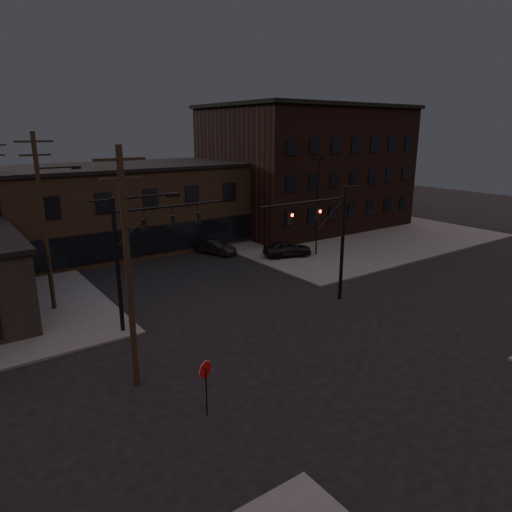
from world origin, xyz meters
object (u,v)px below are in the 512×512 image
(traffic_signal_far, at_px, (138,247))
(stop_sign, at_px, (206,375))
(traffic_signal_near, at_px, (331,233))
(parked_car_lot_a, at_px, (287,248))
(car_crossing, at_px, (215,247))
(parked_car_lot_b, at_px, (262,228))

(traffic_signal_far, bearing_deg, stop_sign, -97.32)
(traffic_signal_near, bearing_deg, traffic_signal_far, 163.83)
(traffic_signal_near, height_order, traffic_signal_far, same)
(stop_sign, distance_m, parked_car_lot_a, 24.93)
(traffic_signal_far, bearing_deg, car_crossing, 44.78)
(parked_car_lot_b, bearing_deg, parked_car_lot_a, 164.63)
(traffic_signal_far, xyz_separation_m, parked_car_lot_a, (16.98, 6.96, -4.10))
(traffic_signal_far, relative_size, parked_car_lot_a, 1.78)
(stop_sign, relative_size, car_crossing, 0.59)
(traffic_signal_near, distance_m, parked_car_lot_a, 12.23)
(parked_car_lot_a, relative_size, parked_car_lot_b, 0.94)
(traffic_signal_far, xyz_separation_m, parked_car_lot_b, (20.83, 16.22, -4.17))
(traffic_signal_far, height_order, car_crossing, traffic_signal_far)
(stop_sign, height_order, car_crossing, stop_sign)
(stop_sign, bearing_deg, parked_car_lot_a, 42.87)
(traffic_signal_far, distance_m, stop_sign, 10.55)
(parked_car_lot_b, relative_size, car_crossing, 1.13)
(parked_car_lot_b, distance_m, car_crossing, 9.54)
(car_crossing, bearing_deg, parked_car_lot_b, 6.08)
(stop_sign, height_order, parked_car_lot_b, stop_sign)
(traffic_signal_near, relative_size, traffic_signal_far, 1.00)
(parked_car_lot_a, xyz_separation_m, parked_car_lot_b, (3.86, 9.26, -0.07))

